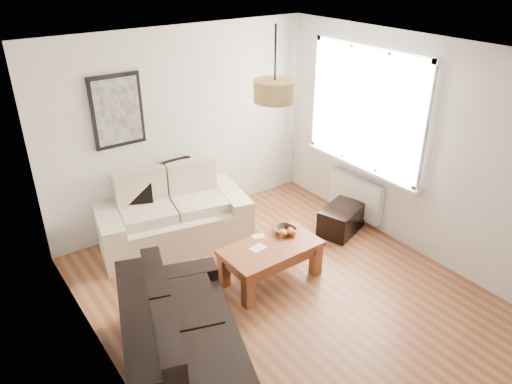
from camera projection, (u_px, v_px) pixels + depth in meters
floor at (288, 298)px, 5.33m from camera, size 4.50×4.50×0.00m
ceiling at (297, 56)px, 4.15m from camera, size 3.80×4.50×0.00m
wall_back at (183, 129)px, 6.37m from camera, size 3.80×0.04×2.60m
wall_left at (101, 257)px, 3.76m from camera, size 0.04×4.50×2.60m
wall_right at (417, 149)px, 5.72m from camera, size 0.04×4.50×2.60m
window_bay at (367, 109)px, 6.15m from camera, size 0.14×1.90×1.60m
radiator at (355, 195)px, 6.68m from camera, size 0.10×0.90×0.52m
poster at (117, 111)px, 5.73m from camera, size 0.62×0.04×0.87m
pendant_shade at (275, 91)px, 4.54m from camera, size 0.40×0.40×0.20m
loveseat_cream at (172, 209)px, 6.17m from camera, size 2.01×1.35×0.92m
sofa_leather at (184, 343)px, 4.13m from camera, size 1.53×2.19×0.86m
coffee_table at (271, 263)px, 5.53m from camera, size 1.12×0.62×0.45m
ottoman at (341, 219)px, 6.49m from camera, size 0.73×0.59×0.36m
cushion_left at (137, 189)px, 6.02m from camera, size 0.39×0.25×0.37m
cushion_right at (177, 176)px, 6.29m from camera, size 0.43×0.14×0.43m
fruit_bowl at (285, 231)px, 5.66m from camera, size 0.28×0.28×0.06m
orange_a at (293, 233)px, 5.59m from camera, size 0.08×0.08×0.08m
orange_b at (290, 230)px, 5.65m from camera, size 0.09×0.09×0.07m
orange_c at (283, 233)px, 5.59m from camera, size 0.10×0.10×0.09m
papers at (258, 248)px, 5.38m from camera, size 0.20×0.15×0.01m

